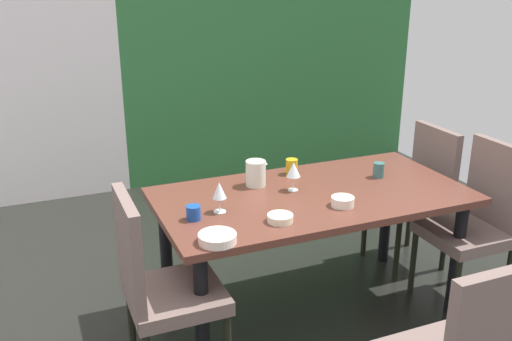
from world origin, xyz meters
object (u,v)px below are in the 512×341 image
object	(u,v)px
dining_table	(312,208)
chair_right_near	(477,217)
chair_left_near	(158,282)
pitcher_left	(256,173)
chair_right_far	(418,189)
serving_bowl_north	(343,201)
cup_south	(193,213)
wine_glass_near_shelf	(219,191)
serving_bowl_east	(280,218)
wine_glass_corner	(293,170)
serving_bowl_west	(217,238)
cup_near_window	(292,167)
cup_rear	(379,170)

from	to	relation	value
dining_table	chair_right_near	world-z (taller)	chair_right_near
chair_left_near	pitcher_left	bearing A→B (deg)	125.48
chair_right_far	chair_left_near	size ratio (longest dim) A/B	0.95
dining_table	chair_right_far	bearing A→B (deg)	16.07
serving_bowl_north	cup_south	xyz separation A→B (m)	(-0.77, 0.14, 0.01)
chair_left_near	wine_glass_near_shelf	size ratio (longest dim) A/B	6.12
serving_bowl_east	pitcher_left	world-z (taller)	pitcher_left
wine_glass_corner	serving_bowl_north	bearing A→B (deg)	-64.59
cup_south	pitcher_left	bearing A→B (deg)	33.94
serving_bowl_north	serving_bowl_east	distance (m)	0.39
wine_glass_near_shelf	serving_bowl_west	world-z (taller)	wine_glass_near_shelf
dining_table	chair_left_near	world-z (taller)	chair_left_near
wine_glass_corner	cup_near_window	bearing A→B (deg)	65.84
wine_glass_near_shelf	cup_rear	xyz separation A→B (m)	(1.04, 0.12, -0.07)
cup_near_window	pitcher_left	xyz separation A→B (m)	(-0.27, -0.10, 0.03)
cup_near_window	serving_bowl_north	bearing A→B (deg)	-86.61
serving_bowl_west	wine_glass_near_shelf	bearing A→B (deg)	69.03
chair_right_near	serving_bowl_west	size ratio (longest dim) A/B	5.62
cup_south	chair_right_near	bearing A→B (deg)	-6.47
wine_glass_near_shelf	cup_rear	bearing A→B (deg)	6.72
chair_left_near	chair_right_near	xyz separation A→B (m)	(1.90, 0.00, -0.00)
dining_table	wine_glass_near_shelf	world-z (taller)	wine_glass_near_shelf
serving_bowl_east	serving_bowl_north	bearing A→B (deg)	7.64
serving_bowl_west	serving_bowl_east	size ratio (longest dim) A/B	1.37
cup_rear	cup_south	world-z (taller)	cup_rear
chair_right_near	wine_glass_near_shelf	xyz separation A→B (m)	(-1.51, 0.23, 0.31)
serving_bowl_north	serving_bowl_west	bearing A→B (deg)	-168.95
chair_right_near	wine_glass_near_shelf	size ratio (longest dim) A/B	6.12
chair_right_far	wine_glass_corner	distance (m)	1.10
wine_glass_near_shelf	wine_glass_corner	distance (m)	0.49
serving_bowl_north	cup_south	world-z (taller)	cup_south
wine_glass_near_shelf	serving_bowl_east	xyz separation A→B (m)	(0.24, -0.22, -0.10)
wine_glass_corner	chair_right_far	bearing A→B (deg)	10.63
dining_table	cup_south	bearing A→B (deg)	-173.29
dining_table	cup_rear	bearing A→B (deg)	9.00
chair_right_near	cup_rear	xyz separation A→B (m)	(-0.47, 0.35, 0.24)
wine_glass_corner	serving_bowl_east	xyz separation A→B (m)	(-0.24, -0.35, -0.10)
serving_bowl_east	dining_table	bearing A→B (deg)	39.94
wine_glass_corner	cup_rear	bearing A→B (deg)	-0.32
chair_left_near	serving_bowl_north	distance (m)	1.03
chair_right_near	pitcher_left	bearing A→B (deg)	67.24
wine_glass_near_shelf	serving_bowl_west	bearing A→B (deg)	-110.97
serving_bowl_west	cup_south	xyz separation A→B (m)	(-0.03, 0.28, 0.02)
chair_right_near	serving_bowl_east	world-z (taller)	chair_right_near
cup_rear	chair_left_near	bearing A→B (deg)	-166.32
chair_right_near	wine_glass_corner	world-z (taller)	chair_right_near
cup_near_window	wine_glass_corner	bearing A→B (deg)	-114.16
wine_glass_near_shelf	serving_bowl_north	bearing A→B (deg)	-15.62
chair_right_far	wine_glass_near_shelf	world-z (taller)	chair_right_far
chair_right_far	serving_bowl_east	bearing A→B (deg)	113.19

